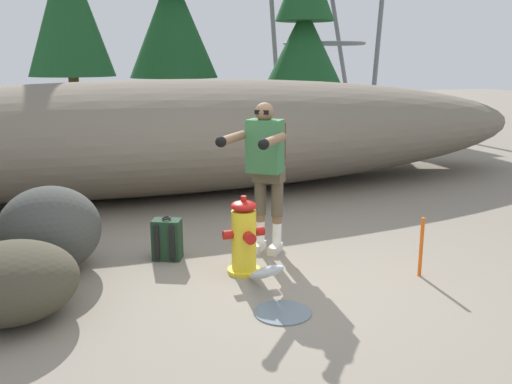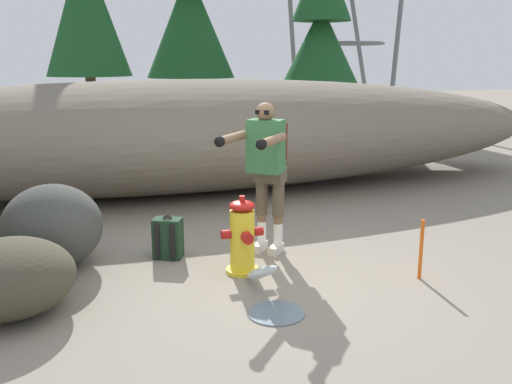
{
  "view_description": "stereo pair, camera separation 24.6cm",
  "coord_description": "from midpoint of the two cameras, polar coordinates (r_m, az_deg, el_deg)",
  "views": [
    {
      "loc": [
        -1.95,
        -4.63,
        2.1
      ],
      "look_at": [
        0.03,
        0.68,
        0.75
      ],
      "focal_mm": 39.12,
      "sensor_mm": 36.0,
      "label": 1
    },
    {
      "loc": [
        -1.72,
        -4.71,
        2.1
      ],
      "look_at": [
        0.03,
        0.68,
        0.75
      ],
      "focal_mm": 39.12,
      "sensor_mm": 36.0,
      "label": 2
    }
  ],
  "objects": [
    {
      "name": "hydrant_water_jet",
      "position": [
        5.04,
        -0.06,
        -9.15
      ],
      "size": [
        0.49,
        1.09,
        0.49
      ],
      "color": "silver",
      "rests_on": "ground_plane"
    },
    {
      "name": "pine_tree_right",
      "position": [
        16.49,
        4.52,
        15.76
      ],
      "size": [
        2.59,
        2.59,
        5.29
      ],
      "color": "#47331E",
      "rests_on": "ground_plane"
    },
    {
      "name": "fire_hydrant",
      "position": [
        5.58,
        -2.51,
        -4.72
      ],
      "size": [
        0.43,
        0.38,
        0.8
      ],
      "color": "yellow",
      "rests_on": "ground_plane"
    },
    {
      "name": "boulder_large",
      "position": [
        6.05,
        -21.39,
        -3.54
      ],
      "size": [
        1.38,
        1.39,
        0.87
      ],
      "primitive_type": "ellipsoid",
      "rotation": [
        0.0,
        0.0,
        5.26
      ],
      "color": "#3E403C",
      "rests_on": "ground_plane"
    },
    {
      "name": "spare_backpack",
      "position": [
        6.1,
        -10.2,
        -4.82
      ],
      "size": [
        0.36,
        0.35,
        0.47
      ],
      "rotation": [
        0.0,
        0.0,
        1.11
      ],
      "color": "#1E3823",
      "rests_on": "ground_plane"
    },
    {
      "name": "pine_tree_center",
      "position": [
        17.21,
        -9.03,
        18.57
      ],
      "size": [
        2.6,
        2.6,
        6.7
      ],
      "color": "#47331E",
      "rests_on": "ground_plane"
    },
    {
      "name": "dirt_embankment",
      "position": [
        9.16,
        -8.81,
        5.72
      ],
      "size": [
        13.23,
        3.2,
        1.79
      ],
      "primitive_type": "ellipsoid",
      "color": "#756B5B",
      "rests_on": "ground_plane"
    },
    {
      "name": "boulder_outlier",
      "position": [
        5.75,
        -25.54,
        -7.03
      ],
      "size": [
        0.72,
        0.73,
        0.45
      ],
      "primitive_type": "ellipsoid",
      "rotation": [
        0.0,
        0.0,
        5.39
      ],
      "color": "#434335",
      "rests_on": "ground_plane"
    },
    {
      "name": "ground_plane",
      "position": [
        5.45,
        0.9,
        -9.51
      ],
      "size": [
        56.0,
        56.0,
        0.04
      ],
      "primitive_type": "cube",
      "color": "gray"
    },
    {
      "name": "boulder_small",
      "position": [
        5.1,
        -25.05,
        -8.32
      ],
      "size": [
        1.51,
        1.51,
        0.64
      ],
      "primitive_type": "ellipsoid",
      "rotation": [
        0.0,
        0.0,
        2.17
      ],
      "color": "#413D2F",
      "rests_on": "ground_plane"
    },
    {
      "name": "survey_stake",
      "position": [
        5.71,
        15.35,
        -5.46
      ],
      "size": [
        0.04,
        0.04,
        0.6
      ],
      "primitive_type": "cylinder",
      "color": "#E55914",
      "rests_on": "ground_plane"
    },
    {
      "name": "utility_worker",
      "position": [
        5.97,
        -0.19,
        3.31
      ],
      "size": [
        0.94,
        0.98,
        1.67
      ],
      "rotation": [
        0.0,
        0.0,
        -2.3
      ],
      "color": "beige",
      "rests_on": "ground_plane"
    }
  ]
}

